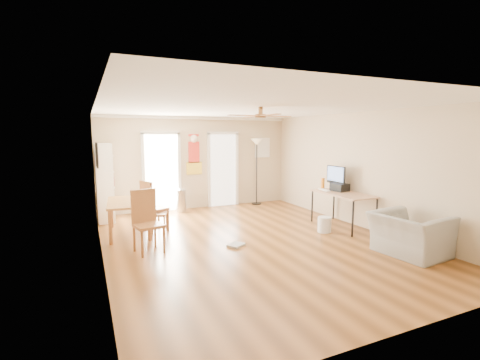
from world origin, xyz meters
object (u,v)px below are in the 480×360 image
bookshelf (104,182)px  trash_can (181,201)px  torchiere_lamp (257,172)px  dining_table (129,217)px  dining_chair_right_b (157,211)px  printer (340,187)px  dining_chair_right_a (155,206)px  dining_chair_near (148,222)px  wastebasket_a (324,224)px  armchair (410,234)px  computer_desk (342,210)px

bookshelf → trash_can: size_ratio=3.09×
bookshelf → torchiere_lamp: (4.29, 0.27, 0.05)m
bookshelf → dining_table: bearing=-59.6°
bookshelf → torchiere_lamp: 4.30m
dining_chair_right_b → printer: printer is taller
dining_table → torchiere_lamp: 4.30m
dining_chair_right_a → dining_chair_near: dining_chair_near is taller
wastebasket_a → printer: bearing=29.7°
trash_can → armchair: size_ratio=0.54×
bookshelf → wastebasket_a: (4.24, -3.04, -0.78)m
dining_chair_right_a → armchair: dining_chair_right_a is taller
dining_chair_right_a → trash_can: (0.99, 1.61, -0.25)m
dining_chair_right_a → armchair: size_ratio=0.98×
dining_chair_right_a → dining_chair_right_b: size_ratio=1.16×
bookshelf → armchair: bookshelf is taller
dining_chair_right_a → torchiere_lamp: torchiere_lamp is taller
dining_chair_right_a → dining_chair_near: bearing=145.0°
wastebasket_a → computer_desk: bearing=15.6°
armchair → wastebasket_a: bearing=9.3°
dining_chair_right_a → armchair: 5.06m
dining_table → dining_chair_near: 1.38m
dining_chair_right_b → armchair: 4.91m
dining_chair_near → dining_chair_right_b: bearing=60.1°
dining_table → torchiere_lamp: torchiere_lamp is taller
printer → torchiere_lamp: bearing=97.0°
dining_table → dining_chair_right_a: size_ratio=1.28×
dining_table → computer_desk: 4.71m
torchiere_lamp → dining_table: bearing=-156.4°
dining_table → dining_chair_right_b: (0.55, -0.20, 0.12)m
dining_chair_right_a → wastebasket_a: (3.30, -1.63, -0.39)m
dining_chair_near → trash_can: size_ratio=1.82×
wastebasket_a → dining_chair_right_a: bearing=153.8°
bookshelf → trash_can: (1.93, 0.20, -0.64)m
bookshelf → dining_chair_right_b: (0.94, -1.64, -0.47)m
dining_table → dining_chair_right_b: dining_chair_right_b is taller
trash_can → torchiere_lamp: 2.46m
dining_chair_near → bookshelf: bearing=89.5°
dining_chair_right_b → computer_desk: bearing=-87.7°
printer → armchair: printer is taller
torchiere_lamp → wastebasket_a: torchiere_lamp is taller
trash_can → printer: bearing=-42.6°
bookshelf → trash_can: bearing=21.0°
dining_chair_right_a → torchiere_lamp: bearing=-83.1°
dining_table → torchiere_lamp: size_ratio=0.71×
computer_desk → armchair: 1.94m
torchiere_lamp → printer: torchiere_lamp is taller
torchiere_lamp → computer_desk: 3.25m
dining_chair_near → printer: dining_chair_near is taller
wastebasket_a → armchair: size_ratio=0.30×
dining_chair_right_b → wastebasket_a: (3.30, -1.40, -0.31)m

